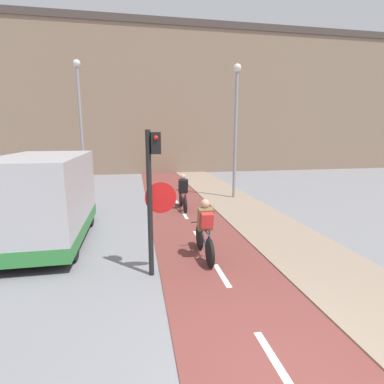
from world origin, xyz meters
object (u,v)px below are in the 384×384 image
(street_lamp_far, at_px, (80,113))
(cyclist_far, at_px, (183,194))
(cyclist_near, at_px, (205,231))
(van, at_px, (45,201))
(traffic_light_pole, at_px, (153,188))
(street_lamp_sidewalk, at_px, (236,117))

(street_lamp_far, xyz_separation_m, cyclist_far, (4.50, -4.62, -3.39))
(cyclist_near, height_order, van, van)
(traffic_light_pole, relative_size, cyclist_near, 1.75)
(street_lamp_far, bearing_deg, street_lamp_sidewalk, -21.80)
(traffic_light_pole, bearing_deg, cyclist_far, 74.78)
(van, bearing_deg, street_lamp_sidewalk, 33.43)
(cyclist_far, bearing_deg, street_lamp_far, 134.29)
(street_lamp_sidewalk, bearing_deg, cyclist_far, -147.94)
(street_lamp_far, bearing_deg, cyclist_far, -45.71)
(street_lamp_sidewalk, distance_m, van, 8.91)
(street_lamp_far, distance_m, van, 8.11)
(traffic_light_pole, relative_size, van, 0.71)
(street_lamp_far, relative_size, cyclist_far, 3.85)
(street_lamp_sidewalk, xyz_separation_m, cyclist_far, (-2.74, -1.72, -3.12))
(cyclist_near, bearing_deg, street_lamp_far, 114.25)
(street_lamp_sidewalk, relative_size, cyclist_far, 3.55)
(cyclist_near, bearing_deg, street_lamp_sidewalk, 65.72)
(street_lamp_sidewalk, relative_size, van, 1.37)
(cyclist_far, bearing_deg, traffic_light_pole, -105.22)
(traffic_light_pole, distance_m, van, 3.91)
(cyclist_near, relative_size, cyclist_far, 1.05)
(cyclist_near, distance_m, cyclist_far, 4.88)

